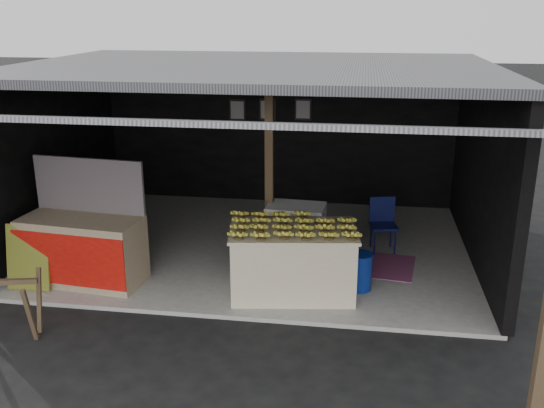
% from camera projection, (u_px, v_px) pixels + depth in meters
% --- Properties ---
extents(ground, '(80.00, 80.00, 0.00)m').
position_uv_depth(ground, '(224.00, 320.00, 7.80)').
color(ground, black).
rests_on(ground, ground).
extents(concrete_slab, '(7.00, 5.00, 0.06)m').
position_uv_depth(concrete_slab, '(257.00, 246.00, 10.14)').
color(concrete_slab, gray).
rests_on(concrete_slab, ground).
extents(shophouse, '(7.40, 7.29, 3.02)m').
position_uv_depth(shophouse, '(260.00, 120.00, 9.80)').
color(shophouse, black).
rests_on(shophouse, ground).
extents(banana_table, '(1.83, 1.27, 0.94)m').
position_uv_depth(banana_table, '(293.00, 261.00, 8.27)').
color(banana_table, beige).
rests_on(banana_table, concrete_slab).
extents(banana_pile, '(1.69, 1.15, 0.19)m').
position_uv_depth(banana_pile, '(293.00, 222.00, 8.10)').
color(banana_pile, gold).
rests_on(banana_pile, banana_table).
extents(white_crate, '(0.89, 0.64, 0.95)m').
position_uv_depth(white_crate, '(296.00, 235.00, 9.21)').
color(white_crate, white).
rests_on(white_crate, concrete_slab).
extents(neighbor_stall, '(1.76, 0.93, 1.75)m').
position_uv_depth(neighbor_stall, '(83.00, 247.00, 8.62)').
color(neighbor_stall, '#998466').
rests_on(neighbor_stall, concrete_slab).
extents(green_signboard, '(0.62, 0.20, 0.92)m').
position_uv_depth(green_signboard, '(28.00, 258.00, 8.40)').
color(green_signboard, black).
rests_on(green_signboard, concrete_slab).
extents(sawhorse, '(0.83, 0.82, 0.78)m').
position_uv_depth(sawhorse, '(6.00, 302.00, 7.22)').
color(sawhorse, '#4B3925').
rests_on(sawhorse, ground).
extents(water_barrel, '(0.34, 0.34, 0.50)m').
position_uv_depth(water_barrel, '(359.00, 272.00, 8.45)').
color(water_barrel, navy).
rests_on(water_barrel, concrete_slab).
extents(plastic_chair, '(0.47, 0.47, 0.87)m').
position_uv_depth(plastic_chair, '(383.00, 220.00, 9.78)').
color(plastic_chair, '#0B0F3C').
rests_on(plastic_chair, concrete_slab).
extents(magenta_rug, '(1.62, 1.19, 0.01)m').
position_uv_depth(magenta_rug, '(364.00, 263.00, 9.35)').
color(magenta_rug, '#7B1B55').
rests_on(magenta_rug, concrete_slab).
extents(picture_frames, '(1.62, 0.04, 0.46)m').
position_uv_depth(picture_frames, '(269.00, 110.00, 11.83)').
color(picture_frames, black).
rests_on(picture_frames, shophouse).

